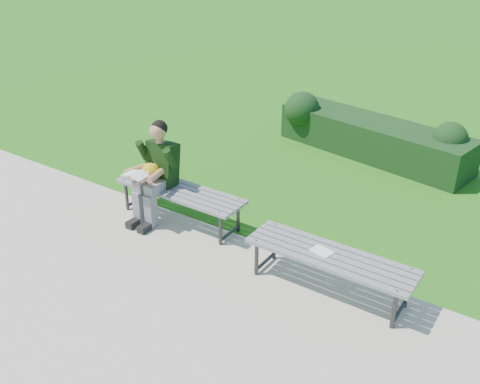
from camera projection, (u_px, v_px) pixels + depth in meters
name	position (u px, v px, depth m)	size (l,w,h in m)	color
ground	(237.00, 236.00, 6.73)	(80.00, 80.00, 0.00)	#3A7723
walkway	(140.00, 310.00, 5.44)	(30.00, 3.50, 0.02)	#B7B098
hedge	(370.00, 135.00, 8.89)	(3.40, 1.43, 0.88)	#174313
bench_left	(180.00, 193.00, 6.86)	(1.80, 0.50, 0.46)	gray
bench_right	(330.00, 259.00, 5.54)	(1.80, 0.50, 0.46)	gray
seated_boy	(156.00, 169.00, 6.81)	(0.56, 0.76, 1.31)	gray
paper_sheet	(322.00, 251.00, 5.57)	(0.25, 0.20, 0.01)	white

